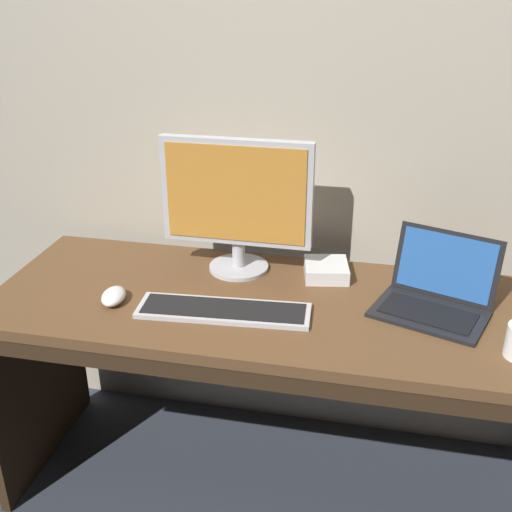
{
  "coord_description": "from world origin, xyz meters",
  "views": [
    {
      "loc": [
        0.28,
        -1.59,
        1.63
      ],
      "look_at": [
        -0.06,
        0.0,
        0.86
      ],
      "focal_mm": 44.09,
      "sensor_mm": 36.0,
      "label": 1
    }
  ],
  "objects_px": {
    "laptop_black": "(436,295)",
    "computer_mouse": "(114,296)",
    "wired_keyboard": "(224,311)",
    "external_monitor": "(237,200)",
    "external_drive_box": "(326,270)"
  },
  "relations": [
    {
      "from": "external_drive_box",
      "to": "wired_keyboard",
      "type": "bearing_deg",
      "value": -131.61
    },
    {
      "from": "laptop_black",
      "to": "external_drive_box",
      "type": "height_order",
      "value": "laptop_black"
    },
    {
      "from": "laptop_black",
      "to": "computer_mouse",
      "type": "bearing_deg",
      "value": -170.44
    },
    {
      "from": "computer_mouse",
      "to": "external_drive_box",
      "type": "xyz_separation_m",
      "value": [
        0.59,
        0.3,
        0.0
      ]
    },
    {
      "from": "computer_mouse",
      "to": "laptop_black",
      "type": "bearing_deg",
      "value": -0.58
    },
    {
      "from": "external_monitor",
      "to": "external_drive_box",
      "type": "relative_size",
      "value": 3.32
    },
    {
      "from": "computer_mouse",
      "to": "wired_keyboard",
      "type": "bearing_deg",
      "value": -9.35
    },
    {
      "from": "computer_mouse",
      "to": "external_drive_box",
      "type": "distance_m",
      "value": 0.66
    },
    {
      "from": "wired_keyboard",
      "to": "computer_mouse",
      "type": "distance_m",
      "value": 0.33
    },
    {
      "from": "laptop_black",
      "to": "wired_keyboard",
      "type": "xyz_separation_m",
      "value": [
        -0.58,
        -0.15,
        -0.04
      ]
    },
    {
      "from": "computer_mouse",
      "to": "external_monitor",
      "type": "bearing_deg",
      "value": 31.63
    },
    {
      "from": "laptop_black",
      "to": "computer_mouse",
      "type": "distance_m",
      "value": 0.93
    },
    {
      "from": "external_drive_box",
      "to": "external_monitor",
      "type": "bearing_deg",
      "value": -175.64
    },
    {
      "from": "external_monitor",
      "to": "wired_keyboard",
      "type": "xyz_separation_m",
      "value": [
        0.02,
        -0.27,
        -0.23
      ]
    },
    {
      "from": "laptop_black",
      "to": "computer_mouse",
      "type": "xyz_separation_m",
      "value": [
        -0.92,
        -0.15,
        -0.03
      ]
    }
  ]
}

